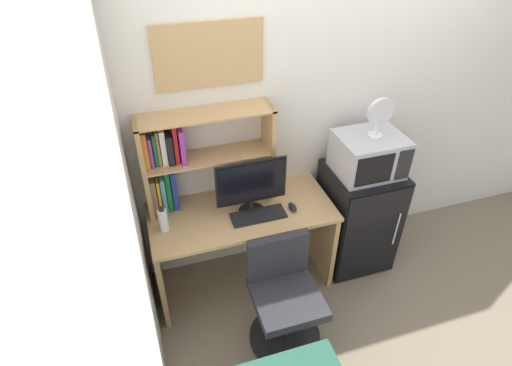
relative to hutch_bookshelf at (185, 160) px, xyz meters
name	(u,v)px	position (x,y,z in m)	size (l,w,h in m)	color
wall_back	(385,101)	(1.62, 0.13, 0.16)	(6.40, 0.04, 2.60)	silver
wall_left	(139,353)	(-0.40, -1.49, 0.16)	(0.04, 4.40, 2.60)	silver
desk	(242,233)	(0.34, -0.19, -0.61)	(1.35, 0.61, 0.75)	tan
hutch_bookshelf	(185,160)	(0.00, 0.00, 0.00)	(0.92, 0.25, 0.73)	tan
monitor	(251,185)	(0.41, -0.23, -0.15)	(0.51, 0.19, 0.43)	black
keyboard	(258,216)	(0.44, -0.29, -0.38)	(0.39, 0.15, 0.02)	black
computer_mouse	(292,207)	(0.70, -0.29, -0.37)	(0.05, 0.11, 0.04)	black
water_bottle	(163,220)	(-0.22, -0.23, -0.30)	(0.06, 0.06, 0.19)	silver
mini_fridge	(357,217)	(1.32, -0.21, -0.69)	(0.54, 0.54, 0.91)	black
microwave	(369,154)	(1.32, -0.20, -0.08)	(0.48, 0.41, 0.30)	#ADADB2
desk_fan	(380,114)	(1.35, -0.21, 0.25)	(0.20, 0.11, 0.30)	silver
desk_chair	(284,301)	(0.48, -0.76, -0.78)	(0.51, 0.51, 0.82)	black
wall_corkboard	(209,55)	(0.23, 0.10, 0.68)	(0.70, 0.02, 0.41)	tan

